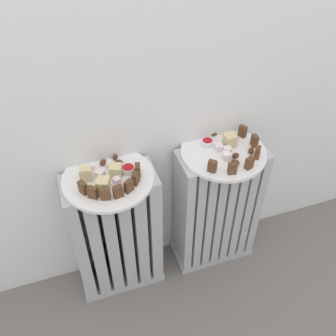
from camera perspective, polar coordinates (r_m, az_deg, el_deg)
The scene contains 39 objects.
ground_plane at distance 1.54m, azimuth 3.62°, elevation -22.26°, with size 6.00×6.00×0.00m, color slate.
radiator_left at distance 1.42m, azimuth -7.74°, elevation -9.94°, with size 0.32×0.15×0.55m.
radiator_right at distance 1.50m, azimuth 7.25°, elevation -6.10°, with size 0.32×0.15×0.55m.
plate_left at distance 1.21m, azimuth -8.98°, elevation -1.54°, with size 0.29×0.29×0.01m, color white.
plate_right at distance 1.30m, azimuth 8.33°, elevation 2.34°, with size 0.29×0.29×0.01m, color white.
dark_cake_slice_left_0 at distance 1.15m, azimuth -12.70°, elevation -2.91°, with size 0.03×0.02×0.04m, color #56351E.
dark_cake_slice_left_1 at distance 1.13m, azimuth -11.28°, elevation -3.65°, with size 0.03×0.02×0.04m, color #56351E.
dark_cake_slice_left_2 at distance 1.12m, azimuth -9.44°, elevation -3.88°, with size 0.03×0.02×0.04m, color #56351E.
dark_cake_slice_left_3 at distance 1.12m, azimuth -7.53°, elevation -3.56°, with size 0.03×0.02×0.04m, color #56351E.
dark_cake_slice_left_4 at distance 1.14m, azimuth -5.92°, elevation -2.73°, with size 0.03×0.02×0.04m, color #56351E.
dark_cake_slice_left_5 at distance 1.16m, azimuth -4.89°, elevation -1.57°, with size 0.03×0.02×0.04m, color #56351E.
dark_cake_slice_left_6 at distance 1.19m, azimuth -4.59°, elevation -0.31°, with size 0.03×0.02×0.04m, color #56351E.
marble_cake_slice_left_0 at distance 1.15m, azimuth -9.73°, elevation -2.52°, with size 0.04×0.04×0.04m, color beige.
marble_cake_slice_left_1 at distance 1.19m, azimuth -7.87°, elevation -0.39°, with size 0.04×0.04×0.04m, color beige.
marble_cake_slice_left_2 at distance 1.19m, azimuth -12.24°, elevation -0.84°, with size 0.04×0.03×0.05m, color beige.
turkish_delight_left_0 at distance 1.20m, azimuth -10.17°, elevation -0.91°, with size 0.02×0.02×0.02m, color white.
turkish_delight_left_1 at distance 1.23m, azimuth -8.66°, elevation 0.38°, with size 0.02×0.02×0.02m, color white.
turkish_delight_left_2 at distance 1.17m, azimuth -7.70°, elevation -1.91°, with size 0.02×0.02×0.02m, color white.
turkish_delight_left_3 at distance 1.23m, azimuth -11.54°, elevation 0.08°, with size 0.02×0.02×0.02m, color white.
medjool_date_left_0 at distance 1.26m, azimuth -7.96°, elevation 1.64°, with size 0.03×0.02×0.01m, color #4C2814.
medjool_date_left_1 at distance 1.25m, azimuth -9.80°, elevation 0.84°, with size 0.03×0.02×0.01m, color #4C2814.
medjool_date_left_2 at distance 1.24m, azimuth -7.41°, elevation 0.82°, with size 0.03×0.02×0.02m, color #4C2814.
jam_bowl_left at distance 1.21m, azimuth -5.99°, elevation -0.14°, with size 0.04×0.04×0.02m.
dark_cake_slice_right_0 at distance 1.20m, azimuth 6.69°, elevation 0.27°, with size 0.03×0.02×0.04m, color #56351E.
dark_cake_slice_right_1 at distance 1.20m, azimuth 9.67°, elevation -0.06°, with size 0.03×0.02×0.04m, color #56351E.
dark_cake_slice_right_2 at distance 1.23m, azimuth 12.16°, elevation 0.73°, with size 0.03×0.02×0.04m, color #56351E.
dark_cake_slice_right_3 at distance 1.28m, azimuth 13.32°, elevation 2.28°, with size 0.03×0.02×0.04m, color #56351E.
dark_cake_slice_right_4 at distance 1.33m, azimuth 12.90°, elevation 4.02°, with size 0.03×0.02×0.04m, color #56351E.
dark_cake_slice_right_5 at distance 1.36m, azimuth 11.16°, elevation 5.43°, with size 0.03×0.02×0.04m, color #56351E.
marble_cake_slice_right_0 at distance 1.31m, azimuth 9.27°, elevation 4.12°, with size 0.04×0.04×0.05m, color beige.
turkish_delight_right_0 at distance 1.28m, azimuth 8.92°, elevation 2.61°, with size 0.03×0.03×0.03m, color white.
turkish_delight_right_1 at distance 1.29m, azimuth 7.65°, elevation 3.08°, with size 0.02×0.02×0.02m, color white.
turkish_delight_right_2 at distance 1.26m, azimuth 8.84°, elevation 1.78°, with size 0.03×0.03×0.03m, color white.
medjool_date_right_0 at distance 1.36m, azimuth 6.94°, elevation 5.15°, with size 0.03×0.02×0.02m, color #4C2814.
medjool_date_right_1 at distance 1.27m, azimuth 10.11°, elevation 1.88°, with size 0.03×0.02×0.02m, color #4C2814.
medjool_date_right_2 at distance 1.30m, azimuth 12.41°, elevation 2.57°, with size 0.03×0.02×0.02m, color #4C2814.
medjool_date_right_3 at distance 1.25m, azimuth 10.12°, elevation 0.88°, with size 0.03×0.02×0.02m, color #4C2814.
jam_bowl_right at distance 1.31m, azimuth 5.96°, elevation 3.89°, with size 0.04×0.04×0.02m.
fork at distance 1.18m, azimuth -9.39°, elevation -2.43°, with size 0.03×0.09×0.00m.
Camera 1 is at (-0.30, -0.60, 1.39)m, focal length 40.47 mm.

